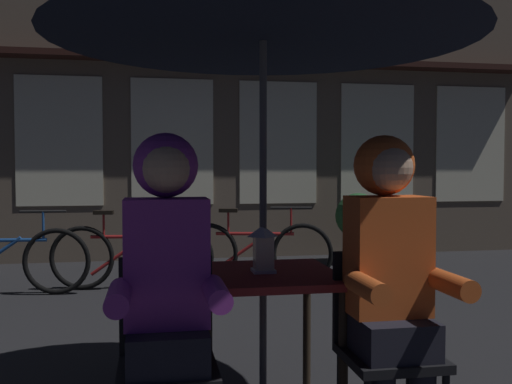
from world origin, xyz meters
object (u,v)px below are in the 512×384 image
Objects in this scene: cafe_table at (263,292)px; chair_right at (384,339)px; potted_plant at (358,222)px; chair_left at (167,351)px; person_left_hooded at (167,269)px; bicycle_second at (3,260)px; person_right_hooded at (390,262)px; patio_umbrella at (263,2)px; lantern at (262,248)px; bicycle_fourth at (255,252)px; bicycle_third at (132,256)px.

cafe_table is 0.62m from chair_right.
cafe_table is 4.87m from potted_plant.
person_left_hooded is (-0.00, -0.06, 0.36)m from chair_left.
potted_plant is (2.60, 4.81, -0.30)m from person_left_hooded.
cafe_table is 0.44× the size of bicycle_second.
person_right_hooded reaches higher than potted_plant.
chair_right is (0.96, 0.00, 0.00)m from chair_left.
lantern is (-0.00, -0.01, -1.20)m from patio_umbrella.
chair_left is 3.77m from bicycle_fourth.
bicycle_second is at bearing 124.46° from person_right_hooded.
chair_left is at bearing 180.00° from chair_right.
bicycle_fourth is at bearing -144.77° from potted_plant.
patio_umbrella is 3.72m from bicycle_fourth.
potted_plant is (2.87, 1.15, 0.20)m from bicycle_third.
potted_plant reaches higher than bicycle_fourth.
bicycle_second is (-2.46, 3.53, -0.14)m from chair_right.
bicycle_fourth is at bearing 2.28° from bicycle_second.
person_right_hooded is 0.84× the size of bicycle_third.
chair_left is 0.36m from person_left_hooded.
chair_right is (0.48, -0.37, -1.57)m from patio_umbrella.
cafe_table is 3.74m from bicycle_second.
person_left_hooded is 3.92m from bicycle_second.
bicycle_second is 2.52m from bicycle_fourth.
person_left_hooded reaches higher than bicycle_second.
patio_umbrella is 1.38× the size of bicycle_second.
bicycle_third is 1.01× the size of bicycle_fourth.
bicycle_second is at bearing 122.08° from patio_umbrella.
potted_plant is at bearing 35.23° from bicycle_fourth.
person_left_hooded is (-0.96, -0.06, 0.36)m from chair_right.
lantern reaches higher than potted_plant.
bicycle_third is (-1.23, 3.60, -0.14)m from chair_right.
chair_right is at bearing 3.39° from person_left_hooded.
chair_left is 0.53× the size of bicycle_fourth.
chair_left is at bearing 90.00° from person_left_hooded.
potted_plant is at bearing 21.80° from bicycle_third.
patio_umbrella reaches higher than bicycle_third.
person_left_hooded is at bearing -118.46° from potted_plant.
patio_umbrella reaches higher than cafe_table.
bicycle_second and bicycle_fourth have the same top height.
patio_umbrella reaches higher than person_right_hooded.
chair_left reaches higher than cafe_table.
chair_right reaches higher than bicycle_fourth.
cafe_table is 0.45× the size of bicycle_fourth.
lantern is at bearing 139.30° from person_right_hooded.
chair_left is (-0.48, -0.37, -0.15)m from cafe_table.
chair_left is at bearing -142.45° from patio_umbrella.
person_right_hooded is 0.83× the size of bicycle_second.
chair_right is 0.52× the size of bicycle_second.
lantern is at bearing -58.06° from bicycle_second.
bicycle_fourth is at bearing 89.05° from person_right_hooded.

